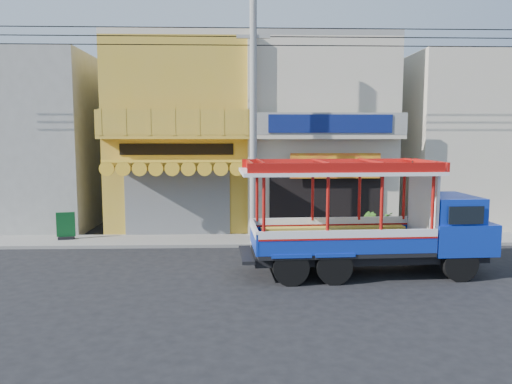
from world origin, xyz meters
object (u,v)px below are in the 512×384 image
at_px(green_sign, 66,228).
at_px(potted_plant_c, 387,224).
at_px(potted_plant_b, 370,226).
at_px(utility_pole, 257,109).
at_px(songthaew_truck, 383,220).

bearing_deg(green_sign, potted_plant_c, 1.16).
bearing_deg(potted_plant_c, potted_plant_b, -6.02).
height_order(utility_pole, green_sign, utility_pole).
bearing_deg(potted_plant_b, songthaew_truck, 133.87).
xyz_separation_m(potted_plant_b, potted_plant_c, (0.92, 0.88, -0.07)).
bearing_deg(potted_plant_b, potted_plant_c, -82.35).
relative_size(utility_pole, green_sign, 26.67).
xyz_separation_m(songthaew_truck, potted_plant_b, (0.72, 4.09, -0.96)).
xyz_separation_m(songthaew_truck, potted_plant_c, (1.64, 4.97, -1.04)).
xyz_separation_m(green_sign, potted_plant_b, (11.65, -0.63, 0.10)).
distance_m(green_sign, potted_plant_b, 11.67).
height_order(songthaew_truck, green_sign, songthaew_truck).
distance_m(songthaew_truck, potted_plant_c, 5.34).
xyz_separation_m(utility_pole, green_sign, (-7.34, 0.86, -4.47)).
bearing_deg(potted_plant_b, green_sign, 50.76).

